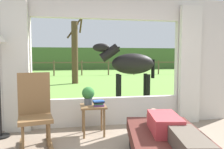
% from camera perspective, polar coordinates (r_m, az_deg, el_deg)
% --- Properties ---
extents(back_wall_with_window, '(5.20, 0.12, 2.55)m').
position_cam_1_polar(back_wall_with_window, '(4.39, -1.07, 3.06)').
color(back_wall_with_window, beige).
rests_on(back_wall_with_window, ground_plane).
extents(curtain_panel_left, '(0.44, 0.10, 2.40)m').
position_cam_1_polar(curtain_panel_left, '(4.31, -23.55, 2.00)').
color(curtain_panel_left, beige).
rests_on(curtain_panel_left, ground_plane).
extents(curtain_panel_right, '(0.44, 0.10, 2.40)m').
position_cam_1_polar(curtain_panel_right, '(4.83, 19.45, 2.35)').
color(curtain_panel_right, beige).
rests_on(curtain_panel_right, ground_plane).
extents(outdoor_pasture_lawn, '(36.00, 21.68, 0.02)m').
position_cam_1_polar(outdoor_pasture_lawn, '(15.30, -7.61, -0.61)').
color(outdoor_pasture_lawn, olive).
rests_on(outdoor_pasture_lawn, ground_plane).
extents(distant_hill_ridge, '(36.00, 2.00, 2.40)m').
position_cam_1_polar(distant_hill_ridge, '(25.08, -8.69, 4.07)').
color(distant_hill_ridge, '#446131').
rests_on(distant_hill_ridge, ground_plane).
extents(reclining_person, '(0.44, 1.43, 0.22)m').
position_cam_1_polar(reclining_person, '(2.73, 15.14, -13.50)').
color(reclining_person, '#B23338').
rests_on(reclining_person, recliner_sofa).
extents(rocking_chair, '(0.58, 0.76, 1.12)m').
position_cam_1_polar(rocking_chair, '(3.62, -19.32, -8.76)').
color(rocking_chair, brown).
rests_on(rocking_chair, ground_plane).
extents(side_table, '(0.44, 0.44, 0.52)m').
position_cam_1_polar(side_table, '(3.92, -4.89, -9.30)').
color(side_table, brown).
rests_on(side_table, ground_plane).
extents(potted_plant, '(0.22, 0.22, 0.32)m').
position_cam_1_polar(potted_plant, '(3.91, -6.17, -5.18)').
color(potted_plant, '#4C5156').
rests_on(potted_plant, side_table).
extents(book_stack, '(0.21, 0.17, 0.10)m').
position_cam_1_polar(book_stack, '(3.83, -3.45, -7.39)').
color(book_stack, '#59336B').
rests_on(book_stack, side_table).
extents(horse, '(1.82, 0.63, 1.73)m').
position_cam_1_polar(horse, '(6.39, 4.69, 2.65)').
color(horse, black).
rests_on(horse, outdoor_pasture_lawn).
extents(pasture_tree, '(1.22, 1.08, 3.88)m').
position_cam_1_polar(pasture_tree, '(11.43, -9.54, 6.17)').
color(pasture_tree, '#4C3823').
rests_on(pasture_tree, outdoor_pasture_lawn).
extents(pasture_fence_line, '(16.10, 0.10, 1.10)m').
position_cam_1_polar(pasture_fence_line, '(16.44, -7.83, 2.30)').
color(pasture_fence_line, brown).
rests_on(pasture_fence_line, outdoor_pasture_lawn).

